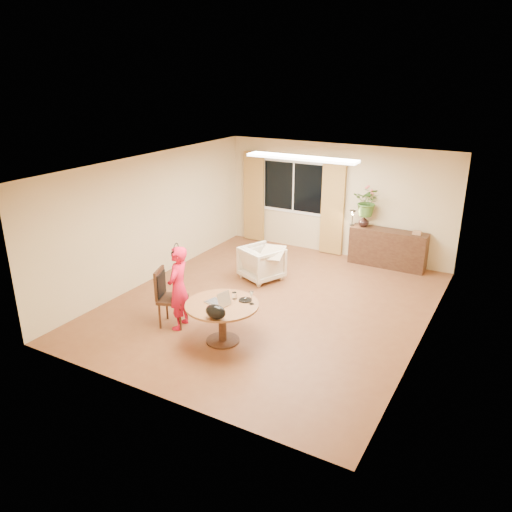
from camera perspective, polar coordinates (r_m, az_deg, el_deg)
The scene contains 24 objects.
floor at distance 9.42m, azimuth 1.69°, elevation -5.52°, with size 6.50×6.50×0.00m, color brown.
ceiling at distance 8.61m, azimuth 1.87°, elevation 10.25°, with size 6.50×6.50×0.00m, color white.
wall_back at distance 11.79m, azimuth 9.19°, elevation 6.32°, with size 5.50×5.50×0.00m, color #CBB484.
wall_left at distance 10.43m, azimuth -11.76°, elevation 4.30°, with size 6.50×6.50×0.00m, color #CBB484.
wall_right at distance 8.11m, azimuth 19.25°, elevation -1.11°, with size 6.50×6.50×0.00m, color #CBB484.
window at distance 12.14m, azimuth 4.31°, elevation 7.89°, with size 1.70×0.03×1.30m.
curtain_left at distance 12.63m, azimuth -0.22°, elevation 6.78°, with size 0.55×0.08×2.25m, color olive.
curtain_right at distance 11.76m, azimuth 8.75°, elevation 5.52°, with size 0.55×0.08×2.25m, color olive.
ceiling_panel at distance 9.68m, azimuth 5.23°, elevation 11.10°, with size 2.20×0.35×0.05m, color white.
dining_table at distance 7.97m, azimuth -3.89°, elevation -6.40°, with size 1.17×1.17×0.67m.
dining_chair at distance 8.60m, azimuth -9.53°, elevation -4.71°, with size 0.49×0.44×1.01m, color black, non-canonical shape.
child at distance 8.41m, azimuth -8.86°, elevation -3.62°, with size 0.35×0.53×1.45m, color #BD300E.
laptop at distance 7.89m, azimuth -4.52°, elevation -4.59°, with size 0.37×0.25×0.25m, color #B7B7BC, non-canonical shape.
tumbler at distance 8.05m, azimuth -2.49°, elevation -4.54°, with size 0.08×0.08×0.11m, color white, non-canonical shape.
wine_glass at distance 7.84m, azimuth -0.52°, elevation -4.80°, with size 0.08×0.08×0.22m, color white, non-canonical shape.
pot_lid at distance 8.00m, azimuth -1.22°, elevation -4.99°, with size 0.21×0.21×0.03m, color white, non-canonical shape.
handbag at distance 7.42m, azimuth -4.64°, elevation -6.38°, with size 0.34×0.20×0.22m, color black, non-canonical shape.
armchair at distance 10.40m, azimuth 0.69°, elevation -0.81°, with size 0.76×0.78×0.71m, color #BDB096.
throw at distance 10.13m, azimuth 1.92°, elevation 0.81°, with size 0.45×0.55×0.03m, color beige, non-canonical shape.
sideboard at distance 11.44m, azimuth 14.81°, elevation 0.85°, with size 1.68×0.41×0.84m, color black.
vase at distance 11.43m, azimuth 12.20°, elevation 3.92°, with size 0.24×0.24×0.25m, color black.
bouquet at distance 11.30m, azimuth 12.67°, elevation 6.08°, with size 0.59×0.51×0.66m, color #3B6D29.
book_stack at distance 11.18m, azimuth 17.94°, elevation 2.55°, with size 0.19×0.14×0.08m, color #91644A, non-canonical shape.
desk_lamp at distance 11.44m, azimuth 10.97°, elevation 4.33°, with size 0.15×0.15×0.37m, color black, non-canonical shape.
Camera 1 is at (3.92, -7.51, 4.11)m, focal length 35.00 mm.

